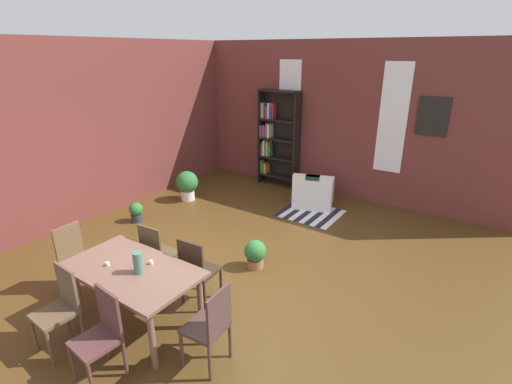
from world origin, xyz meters
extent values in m
plane|color=#4E3517|center=(0.00, 0.00, 0.00)|extent=(10.47, 10.47, 0.00)
cube|color=brown|center=(0.00, 4.09, 1.67)|extent=(7.73, 0.12, 3.34)
cube|color=brown|center=(-3.42, 0.00, 1.67)|extent=(0.12, 9.05, 3.34)
cube|color=white|center=(-1.18, 4.02, 1.84)|extent=(0.55, 0.02, 2.17)
cube|color=white|center=(1.18, 4.02, 1.84)|extent=(0.55, 0.02, 2.17)
cube|color=brown|center=(-0.17, -1.41, 0.74)|extent=(1.63, 0.93, 0.04)
cylinder|color=brown|center=(-0.88, -1.77, 0.36)|extent=(0.07, 0.07, 0.72)
cylinder|color=brown|center=(0.54, -1.77, 0.36)|extent=(0.07, 0.07, 0.72)
cylinder|color=brown|center=(-0.88, -1.04, 0.36)|extent=(0.07, 0.07, 0.72)
cylinder|color=brown|center=(0.54, -1.04, 0.36)|extent=(0.07, 0.07, 0.72)
cylinder|color=#4C7266|center=(-0.03, -1.41, 0.88)|extent=(0.11, 0.11, 0.26)
cylinder|color=silver|center=(-0.05, -1.21, 0.78)|extent=(0.04, 0.04, 0.05)
cylinder|color=silver|center=(-0.45, -1.52, 0.78)|extent=(0.04, 0.04, 0.04)
cube|color=#322317|center=(0.20, -0.64, 0.45)|extent=(0.43, 0.43, 0.04)
cube|color=#322317|center=(0.21, -0.83, 0.70)|extent=(0.38, 0.06, 0.50)
cylinder|color=#322317|center=(0.36, -0.45, 0.21)|extent=(0.04, 0.04, 0.43)
cylinder|color=#322317|center=(0.00, -0.48, 0.21)|extent=(0.04, 0.04, 0.43)
cylinder|color=#322317|center=(0.39, -0.81, 0.21)|extent=(0.04, 0.04, 0.43)
cylinder|color=#322317|center=(0.03, -0.84, 0.21)|extent=(0.04, 0.04, 0.43)
cube|color=brown|center=(-0.54, -2.17, 0.45)|extent=(0.42, 0.42, 0.04)
cube|color=brown|center=(-0.53, -1.98, 0.70)|extent=(0.38, 0.05, 0.50)
cylinder|color=brown|center=(-0.72, -2.34, 0.21)|extent=(0.04, 0.04, 0.43)
cylinder|color=brown|center=(-0.36, -2.36, 0.21)|extent=(0.04, 0.04, 0.43)
cylinder|color=brown|center=(-0.71, -1.98, 0.21)|extent=(0.04, 0.04, 0.43)
cylinder|color=brown|center=(-0.35, -2.00, 0.21)|extent=(0.04, 0.04, 0.43)
cube|color=#53302F|center=(0.20, -2.17, 0.45)|extent=(0.43, 0.43, 0.04)
cube|color=#53302F|center=(0.21, -1.99, 0.70)|extent=(0.38, 0.06, 0.50)
cylinder|color=#53302F|center=(0.00, -2.33, 0.21)|extent=(0.04, 0.04, 0.43)
cylinder|color=#53302F|center=(0.36, -2.36, 0.21)|extent=(0.04, 0.04, 0.43)
cylinder|color=#53302F|center=(0.03, -1.97, 0.21)|extent=(0.04, 0.04, 0.43)
cylinder|color=#53302F|center=(0.39, -2.01, 0.21)|extent=(0.04, 0.04, 0.43)
cube|color=brown|center=(-1.28, -1.41, 0.45)|extent=(0.41, 0.41, 0.04)
cube|color=brown|center=(-1.47, -1.41, 0.70)|extent=(0.04, 0.38, 0.50)
cylinder|color=brown|center=(-1.10, -1.58, 0.21)|extent=(0.04, 0.04, 0.43)
cylinder|color=brown|center=(-1.11, -1.22, 0.21)|extent=(0.04, 0.04, 0.43)
cylinder|color=brown|center=(-1.46, -1.59, 0.21)|extent=(0.04, 0.04, 0.43)
cylinder|color=brown|center=(-1.47, -1.23, 0.21)|extent=(0.04, 0.04, 0.43)
cube|color=#47302D|center=(0.94, -1.41, 0.45)|extent=(0.43, 0.43, 0.04)
cube|color=#47302D|center=(1.13, -1.39, 0.70)|extent=(0.06, 0.38, 0.50)
cylinder|color=#47302D|center=(0.75, -1.24, 0.21)|extent=(0.04, 0.04, 0.43)
cylinder|color=#47302D|center=(0.78, -1.60, 0.21)|extent=(0.04, 0.04, 0.43)
cylinder|color=#47302D|center=(1.11, -1.21, 0.21)|extent=(0.04, 0.04, 0.43)
cylinder|color=#47302D|center=(1.14, -1.57, 0.21)|extent=(0.04, 0.04, 0.43)
cube|color=#493D26|center=(-0.54, -0.64, 0.45)|extent=(0.43, 0.43, 0.04)
cube|color=#493D26|center=(-0.52, -0.83, 0.70)|extent=(0.38, 0.06, 0.50)
cylinder|color=#493D26|center=(-0.37, -0.45, 0.21)|extent=(0.04, 0.04, 0.43)
cylinder|color=#493D26|center=(-0.73, -0.48, 0.21)|extent=(0.04, 0.04, 0.43)
cylinder|color=#493D26|center=(-0.34, -0.81, 0.21)|extent=(0.04, 0.04, 0.43)
cylinder|color=#493D26|center=(-0.70, -0.84, 0.21)|extent=(0.04, 0.04, 0.43)
cube|color=black|center=(-1.83, 3.84, 1.13)|extent=(0.04, 0.28, 2.27)
cube|color=black|center=(-0.86, 3.84, 1.13)|extent=(0.04, 0.28, 2.27)
cube|color=black|center=(-1.35, 3.97, 1.13)|extent=(1.01, 0.01, 2.27)
cube|color=black|center=(-1.35, 3.84, 0.23)|extent=(0.97, 0.28, 0.04)
cube|color=orange|center=(-1.80, 3.84, 0.40)|extent=(0.03, 0.14, 0.32)
cube|color=#33724C|center=(-1.75, 3.84, 0.38)|extent=(0.05, 0.22, 0.27)
cube|color=gold|center=(-1.69, 3.84, 0.37)|extent=(0.04, 0.17, 0.25)
cube|color=orange|center=(-1.65, 3.84, 0.37)|extent=(0.03, 0.20, 0.24)
cube|color=black|center=(-1.35, 3.84, 0.68)|extent=(0.97, 0.28, 0.04)
cube|color=#B22D28|center=(-1.80, 3.84, 0.83)|extent=(0.03, 0.15, 0.25)
cube|color=#33724C|center=(-1.75, 3.84, 0.86)|extent=(0.04, 0.21, 0.33)
cube|color=white|center=(-1.70, 3.84, 0.89)|extent=(0.04, 0.24, 0.38)
cube|color=#33724C|center=(-1.65, 3.84, 0.82)|extent=(0.03, 0.20, 0.25)
cube|color=gold|center=(-1.61, 3.84, 0.88)|extent=(0.03, 0.21, 0.35)
cube|color=#33724C|center=(-1.56, 3.84, 0.83)|extent=(0.04, 0.14, 0.26)
cube|color=black|center=(-1.35, 3.84, 1.13)|extent=(0.97, 0.28, 0.04)
cube|color=#8C4C8C|center=(-1.79, 3.84, 1.29)|extent=(0.04, 0.22, 0.27)
cube|color=#8C4C8C|center=(-1.73, 3.84, 1.30)|extent=(0.04, 0.15, 0.28)
cube|color=#4C4C51|center=(-1.68, 3.84, 1.28)|extent=(0.03, 0.15, 0.25)
cube|color=#B22D28|center=(-1.63, 3.84, 1.33)|extent=(0.05, 0.19, 0.35)
cube|color=white|center=(-1.58, 3.84, 1.32)|extent=(0.05, 0.22, 0.32)
cube|color=black|center=(-1.35, 3.84, 1.59)|extent=(0.97, 0.28, 0.04)
cube|color=#8C4C8C|center=(-1.80, 3.84, 1.79)|extent=(0.03, 0.17, 0.36)
cube|color=gold|center=(-1.75, 3.84, 1.78)|extent=(0.04, 0.18, 0.34)
cube|color=#284C8C|center=(-1.70, 3.84, 1.77)|extent=(0.04, 0.21, 0.33)
cube|color=#B22D28|center=(-1.64, 3.84, 1.75)|extent=(0.04, 0.22, 0.28)
cube|color=white|center=(-1.59, 3.84, 1.79)|extent=(0.04, 0.20, 0.36)
cube|color=#284C8C|center=(-1.53, 3.84, 1.74)|extent=(0.05, 0.22, 0.26)
cube|color=#B22D28|center=(-1.48, 3.84, 1.79)|extent=(0.03, 0.16, 0.36)
cube|color=black|center=(-1.35, 3.84, 2.25)|extent=(0.97, 0.28, 0.04)
cube|color=white|center=(-0.05, 3.18, 0.20)|extent=(1.01, 1.01, 0.40)
cube|color=white|center=(0.05, 2.87, 0.57)|extent=(0.81, 0.41, 0.35)
cube|color=white|center=(0.27, 3.29, 0.48)|extent=(0.35, 0.72, 0.15)
cube|color=white|center=(-0.37, 3.07, 0.48)|extent=(0.35, 0.72, 0.15)
cube|color=#19382D|center=(0.05, 2.87, 0.71)|extent=(0.32, 0.25, 0.08)
cylinder|color=silver|center=(-2.47, 1.86, 0.11)|extent=(0.30, 0.30, 0.22)
sphere|color=#2D6B33|center=(-2.47, 1.86, 0.41)|extent=(0.48, 0.48, 0.48)
cylinder|color=#333338|center=(-2.50, 0.48, 0.07)|extent=(0.22, 0.22, 0.15)
sphere|color=#2D6B33|center=(-2.50, 0.48, 0.25)|extent=(0.26, 0.26, 0.26)
cylinder|color=#9E6042|center=(0.32, 0.42, 0.07)|extent=(0.25, 0.25, 0.14)
sphere|color=#2D6B33|center=(0.32, 0.42, 0.28)|extent=(0.34, 0.34, 0.34)
cube|color=#1E1E33|center=(-0.41, 2.72, 0.00)|extent=(0.12, 1.05, 0.01)
cube|color=white|center=(-0.29, 2.72, 0.00)|extent=(0.12, 1.05, 0.01)
cube|color=#1E1E33|center=(-0.18, 2.72, 0.00)|extent=(0.12, 1.05, 0.01)
cube|color=white|center=(-0.06, 2.72, 0.00)|extent=(0.12, 1.05, 0.01)
cube|color=#1E1E33|center=(0.05, 2.72, 0.00)|extent=(0.12, 1.05, 0.01)
cube|color=white|center=(0.17, 2.72, 0.00)|extent=(0.12, 1.05, 0.01)
cube|color=#1E1E33|center=(0.28, 2.72, 0.00)|extent=(0.12, 1.05, 0.01)
cube|color=white|center=(0.40, 2.72, 0.00)|extent=(0.12, 1.05, 0.01)
cube|color=#1E1E33|center=(0.52, 2.72, 0.00)|extent=(0.12, 1.05, 0.01)
cube|color=white|center=(0.63, 2.72, 0.00)|extent=(0.12, 1.05, 0.01)
cube|color=black|center=(1.90, 4.01, 1.95)|extent=(0.56, 0.03, 0.72)
camera|label=1|loc=(3.12, -3.67, 3.12)|focal=26.26mm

